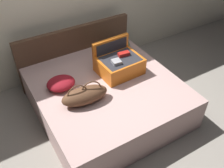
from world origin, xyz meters
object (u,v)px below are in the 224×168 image
object	(u,v)px
pillow_near_headboard	(115,47)
pillow_center_head	(61,83)
bed	(107,97)
duffel_bag	(85,95)
hard_case_large	(119,63)

from	to	relation	value
pillow_near_headboard	pillow_center_head	xyz separation A→B (m)	(-1.07, -0.40, -0.01)
pillow_near_headboard	bed	bearing A→B (deg)	-129.53
bed	duffel_bag	bearing A→B (deg)	-157.94
hard_case_large	duffel_bag	bearing A→B (deg)	-157.53
duffel_bag	pillow_center_head	distance (m)	0.43
pillow_near_headboard	pillow_center_head	distance (m)	1.14
hard_case_large	bed	bearing A→B (deg)	-154.13
pillow_center_head	duffel_bag	bearing A→B (deg)	-69.77
bed	duffel_bag	size ratio (longest dim) A/B	3.13
hard_case_large	pillow_center_head	world-z (taller)	hard_case_large
hard_case_large	pillow_near_headboard	world-z (taller)	hard_case_large
duffel_bag	pillow_near_headboard	distance (m)	1.22
hard_case_large	pillow_near_headboard	size ratio (longest dim) A/B	1.17
hard_case_large	pillow_near_headboard	distance (m)	0.55
bed	pillow_near_headboard	xyz separation A→B (m)	(0.53, 0.64, 0.32)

